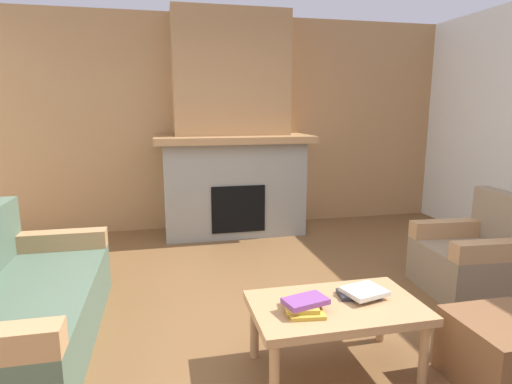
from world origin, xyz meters
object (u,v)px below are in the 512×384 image
(armchair, at_px, (476,259))
(coffee_table, at_px, (336,312))
(ottoman, at_px, (503,354))
(couch, at_px, (16,307))
(fireplace, at_px, (232,140))

(armchair, height_order, coffee_table, armchair)
(coffee_table, distance_m, ottoman, 0.95)
(couch, bearing_deg, fireplace, 52.04)
(ottoman, bearing_deg, armchair, 56.23)
(fireplace, distance_m, coffee_table, 3.15)
(couch, distance_m, armchair, 3.56)
(armchair, xyz_separation_m, ottoman, (-0.76, -1.14, -0.09))
(fireplace, relative_size, ottoman, 5.19)
(fireplace, xyz_separation_m, armchair, (1.72, -2.26, -0.87))
(ottoman, bearing_deg, couch, 159.54)
(fireplace, height_order, couch, fireplace)
(coffee_table, bearing_deg, couch, 160.25)
(armchair, relative_size, ottoman, 1.63)
(couch, bearing_deg, armchair, 1.54)
(fireplace, bearing_deg, couch, -127.96)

